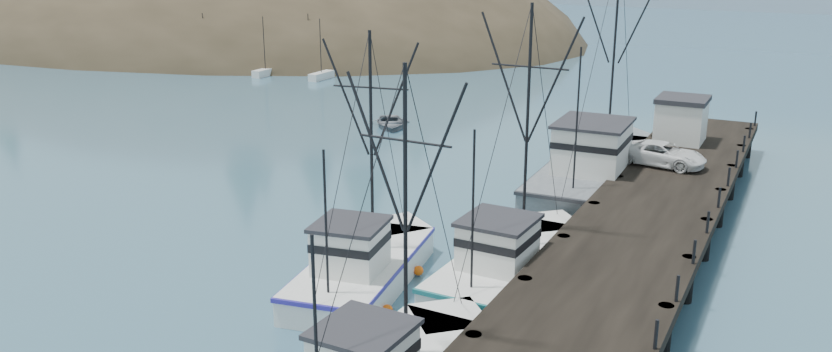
{
  "coord_description": "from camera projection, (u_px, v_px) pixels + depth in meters",
  "views": [
    {
      "loc": [
        20.38,
        -21.0,
        14.44
      ],
      "look_at": [
        2.45,
        14.65,
        2.5
      ],
      "focal_mm": 35.0,
      "sensor_mm": 36.0,
      "label": 1
    }
  ],
  "objects": [
    {
      "name": "moored_sailboats",
      "position": [
        278.0,
        63.0,
        92.62
      ],
      "size": [
        15.9,
        16.03,
        6.35
      ],
      "color": "white",
      "rests_on": "ground"
    },
    {
      "name": "pier",
      "position": [
        648.0,
        217.0,
        38.07
      ],
      "size": [
        6.0,
        44.0,
        2.0
      ],
      "color": "black",
      "rests_on": "ground"
    },
    {
      "name": "pickup_truck",
      "position": [
        662.0,
        154.0,
        45.19
      ],
      "size": [
        5.04,
        2.89,
        1.32
      ],
      "primitive_type": "imported",
      "rotation": [
        0.0,
        0.0,
        1.42
      ],
      "color": "silver",
      "rests_on": "pier"
    },
    {
      "name": "ground",
      "position": [
        186.0,
        329.0,
        30.89
      ],
      "size": [
        400.0,
        400.0,
        0.0
      ],
      "primitive_type": "plane",
      "color": "#32586F",
      "rests_on": "ground"
    },
    {
      "name": "motorboat",
      "position": [
        390.0,
        127.0,
        63.2
      ],
      "size": [
        5.32,
        5.75,
        0.97
      ],
      "primitive_type": "imported",
      "rotation": [
        0.0,
        0.0,
        0.55
      ],
      "color": "slate",
      "rests_on": "ground"
    },
    {
      "name": "trawler_mid",
      "position": [
        365.0,
        265.0,
        34.76
      ],
      "size": [
        5.17,
        11.22,
        11.05
      ],
      "color": "white",
      "rests_on": "ground"
    },
    {
      "name": "pier_shed",
      "position": [
        681.0,
        119.0,
        50.32
      ],
      "size": [
        3.0,
        3.2,
        2.8
      ],
      "color": "silver",
      "rests_on": "pier"
    },
    {
      "name": "headland",
      "position": [
        168.0,
        56.0,
        131.73
      ],
      "size": [
        134.8,
        78.0,
        51.0
      ],
      "color": "#382D1E",
      "rests_on": "ground"
    },
    {
      "name": "trawler_far",
      "position": [
        512.0,
        261.0,
        35.16
      ],
      "size": [
        4.29,
        11.93,
        12.11
      ],
      "color": "white",
      "rests_on": "ground"
    },
    {
      "name": "work_vessel",
      "position": [
        600.0,
        170.0,
        47.35
      ],
      "size": [
        5.52,
        17.4,
        14.33
      ],
      "color": "slate",
      "rests_on": "ground"
    },
    {
      "name": "distant_ridge",
      "position": [
        776.0,
        5.0,
        172.08
      ],
      "size": [
        360.0,
        40.0,
        26.0
      ],
      "primitive_type": "cube",
      "color": "#9EB2C6",
      "rests_on": "ground"
    }
  ]
}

